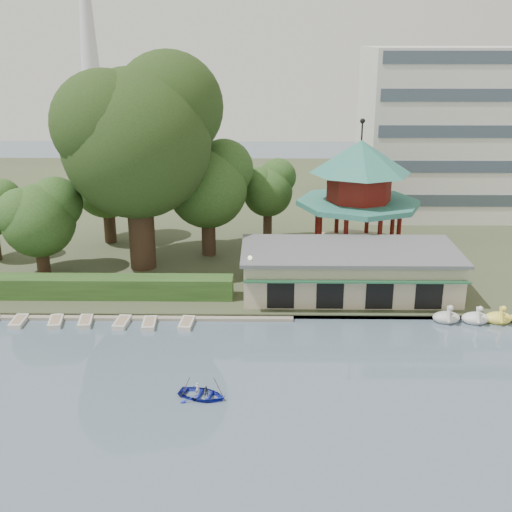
{
  "coord_description": "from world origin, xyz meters",
  "views": [
    {
      "loc": [
        2.63,
        -30.17,
        21.46
      ],
      "look_at": [
        2.0,
        18.0,
        5.0
      ],
      "focal_mm": 45.0,
      "sensor_mm": 36.0,
      "label": 1
    }
  ],
  "objects_px": {
    "big_tree": "(138,132)",
    "rowboat_with_passengers": "(202,391)",
    "boathouse": "(349,270)",
    "pavilion": "(359,187)",
    "dock": "(83,315)"
  },
  "relations": [
    {
      "from": "dock",
      "to": "boathouse",
      "type": "distance_m",
      "value": 22.62
    },
    {
      "from": "pavilion",
      "to": "rowboat_with_passengers",
      "type": "distance_m",
      "value": 30.85
    },
    {
      "from": "pavilion",
      "to": "big_tree",
      "type": "xyz_separation_m",
      "value": [
        -20.81,
        -3.78,
        5.85
      ]
    },
    {
      "from": "pavilion",
      "to": "big_tree",
      "type": "relative_size",
      "value": 0.67
    },
    {
      "from": "boathouse",
      "to": "big_tree",
      "type": "relative_size",
      "value": 0.92
    },
    {
      "from": "boathouse",
      "to": "rowboat_with_passengers",
      "type": "distance_m",
      "value": 20.42
    },
    {
      "from": "boathouse",
      "to": "rowboat_with_passengers",
      "type": "height_order",
      "value": "boathouse"
    },
    {
      "from": "rowboat_with_passengers",
      "to": "boathouse",
      "type": "bearing_deg",
      "value": 56.5
    },
    {
      "from": "pavilion",
      "to": "dock",
      "type": "bearing_deg",
      "value": -148.34
    },
    {
      "from": "boathouse",
      "to": "big_tree",
      "type": "xyz_separation_m",
      "value": [
        -18.81,
        6.25,
        10.97
      ]
    },
    {
      "from": "dock",
      "to": "pavilion",
      "type": "xyz_separation_m",
      "value": [
        24.0,
        14.8,
        7.36
      ]
    },
    {
      "from": "boathouse",
      "to": "rowboat_with_passengers",
      "type": "xyz_separation_m",
      "value": [
        -11.22,
        -16.95,
        -1.93
      ]
    },
    {
      "from": "dock",
      "to": "big_tree",
      "type": "relative_size",
      "value": 1.69
    },
    {
      "from": "boathouse",
      "to": "big_tree",
      "type": "distance_m",
      "value": 22.66
    },
    {
      "from": "big_tree",
      "to": "rowboat_with_passengers",
      "type": "height_order",
      "value": "big_tree"
    }
  ]
}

